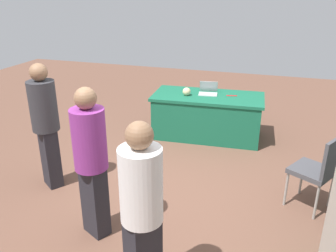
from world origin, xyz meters
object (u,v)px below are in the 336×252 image
(chair_near_front, at_px, (319,168))
(person_organiser, at_px, (45,121))
(person_attendee_browsing, at_px, (142,207))
(person_presenter, at_px, (91,157))
(yarn_ball, at_px, (187,92))
(scissors_red, at_px, (232,96))
(table_foreground, at_px, (207,116))
(laptop_silver, at_px, (208,92))

(chair_near_front, distance_m, person_organiser, 3.38)
(person_organiser, bearing_deg, person_attendee_browsing, 179.38)
(person_presenter, height_order, yarn_ball, person_presenter)
(yarn_ball, relative_size, scissors_red, 0.77)
(table_foreground, height_order, person_presenter, person_presenter)
(person_attendee_browsing, height_order, laptop_silver, person_attendee_browsing)
(person_attendee_browsing, relative_size, person_organiser, 0.98)
(person_organiser, distance_m, scissors_red, 3.12)
(person_presenter, relative_size, person_attendee_browsing, 1.01)
(chair_near_front, relative_size, laptop_silver, 2.73)
(table_foreground, xyz_separation_m, scissors_red, (-0.39, -0.09, 0.38))
(person_presenter, xyz_separation_m, laptop_silver, (-0.58, -3.05, -0.12))
(person_attendee_browsing, height_order, person_organiser, person_organiser)
(yarn_ball, bearing_deg, laptop_silver, -148.42)
(person_attendee_browsing, xyz_separation_m, laptop_silver, (0.22, -3.67, -0.11))
(chair_near_front, height_order, laptop_silver, chair_near_front)
(laptop_silver, distance_m, yarn_ball, 0.39)
(table_foreground, height_order, person_organiser, person_organiser)
(laptop_silver, xyz_separation_m, yarn_ball, (0.34, 0.21, 0.03))
(person_presenter, relative_size, person_organiser, 0.99)
(table_foreground, relative_size, yarn_ball, 14.07)
(person_organiser, bearing_deg, table_foreground, -90.88)
(person_attendee_browsing, bearing_deg, person_organiser, 83.81)
(laptop_silver, bearing_deg, person_presenter, 71.23)
(scissors_red, bearing_deg, person_organiser, 35.10)
(person_attendee_browsing, xyz_separation_m, scissors_red, (-0.19, -3.68, -0.14))
(chair_near_front, relative_size, scissors_red, 5.37)
(table_foreground, xyz_separation_m, laptop_silver, (0.02, -0.08, 0.42))
(person_organiser, bearing_deg, yarn_ball, -85.97)
(chair_near_front, bearing_deg, person_attendee_browsing, 170.31)
(person_presenter, distance_m, person_organiser, 1.26)
(scissors_red, bearing_deg, person_attendee_browsing, 72.97)
(table_foreground, distance_m, laptop_silver, 0.43)
(person_presenter, relative_size, scissors_red, 9.16)
(yarn_ball, bearing_deg, scissors_red, -164.27)
(person_organiser, bearing_deg, chair_near_front, -136.73)
(table_foreground, distance_m, scissors_red, 0.56)
(person_organiser, distance_m, laptop_silver, 2.86)
(chair_near_front, bearing_deg, scissors_red, 64.25)
(person_organiser, height_order, laptop_silver, person_organiser)
(person_attendee_browsing, distance_m, scissors_red, 3.69)
(chair_near_front, xyz_separation_m, yarn_ball, (2.04, -1.66, 0.27))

